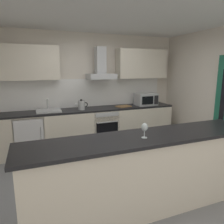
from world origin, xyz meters
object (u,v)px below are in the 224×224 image
at_px(oven, 103,126).
at_px(kettle, 81,105).
at_px(refrigerator, 29,136).
at_px(wine_glass, 145,128).
at_px(sink, 48,110).
at_px(microwave, 146,99).
at_px(chopping_board, 124,106).
at_px(range_hood, 101,69).

distance_m(oven, kettle, 0.75).
distance_m(refrigerator, wine_glass, 2.88).
bearing_deg(sink, kettle, -3.64).
bearing_deg(microwave, sink, 179.05).
xyz_separation_m(oven, refrigerator, (-1.63, -0.00, -0.03)).
bearing_deg(chopping_board, sink, 178.85).
height_order(refrigerator, range_hood, range_hood).
bearing_deg(kettle, range_hood, 17.63).
relative_size(range_hood, chopping_board, 2.12).
bearing_deg(kettle, wine_glass, -86.25).
bearing_deg(sink, wine_glass, -70.93).
relative_size(oven, sink, 1.60).
height_order(refrigerator, wine_glass, wine_glass).
distance_m(microwave, kettle, 1.64).
relative_size(microwave, kettle, 1.73).
xyz_separation_m(sink, wine_glass, (0.86, -2.50, 0.19)).
distance_m(sink, kettle, 0.71).
relative_size(microwave, sink, 1.00).
xyz_separation_m(range_hood, chopping_board, (0.51, -0.15, -0.88)).
bearing_deg(range_hood, refrigerator, -175.36).
bearing_deg(refrigerator, kettle, -1.59).
relative_size(oven, range_hood, 1.11).
height_order(refrigerator, kettle, kettle).
bearing_deg(refrigerator, chopping_board, -0.56).
distance_m(oven, microwave, 1.27).
distance_m(wine_glass, chopping_board, 2.62).
bearing_deg(oven, refrigerator, -179.90).
relative_size(range_hood, wine_glass, 4.05).
height_order(microwave, range_hood, range_hood).
relative_size(kettle, range_hood, 0.40).
relative_size(microwave, chopping_board, 1.47).
relative_size(oven, wine_glass, 4.50).
bearing_deg(kettle, microwave, 0.20).
height_order(oven, chopping_board, chopping_board).
bearing_deg(refrigerator, range_hood, 4.64).
bearing_deg(microwave, refrigerator, 179.48).
distance_m(refrigerator, sink, 0.65).
bearing_deg(microwave, chopping_board, 179.61).
distance_m(kettle, range_hood, 0.95).
bearing_deg(kettle, chopping_board, 0.56).
relative_size(sink, range_hood, 0.69).
height_order(sink, range_hood, range_hood).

